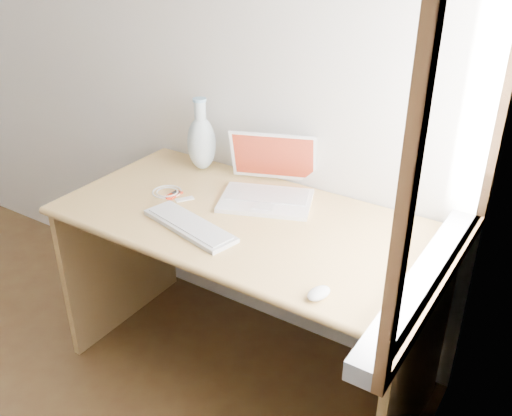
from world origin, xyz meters
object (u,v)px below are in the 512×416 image
Objects in this scene: external_keyboard at (190,225)px; vase at (201,141)px; laptop at (272,186)px; desk at (259,256)px.

external_keyboard is 1.31× the size of vase.
vase is (-0.28, 0.45, 0.12)m from external_keyboard.
laptop is 1.31× the size of vase.
laptop reaches higher than external_keyboard.
laptop is at bearing -10.88° from vase.
vase is at bearing 135.48° from external_keyboard.
desk is 0.57m from vase.
laptop is (-0.00, 0.10, 0.27)m from desk.
laptop is 0.39m from external_keyboard.
laptop reaches higher than desk.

